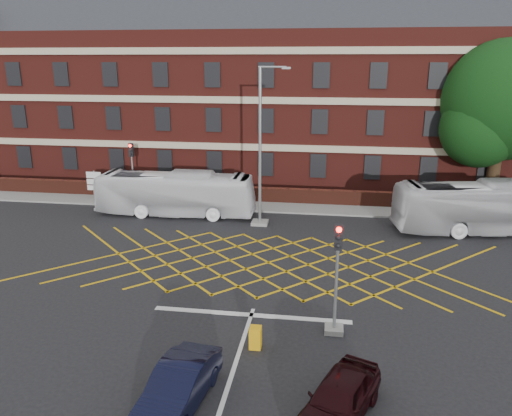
# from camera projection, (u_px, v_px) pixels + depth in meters

# --- Properties ---
(ground) EXTENTS (120.00, 120.00, 0.00)m
(ground) POSITION_uv_depth(u_px,v_px,m) (263.00, 279.00, 23.35)
(ground) COLOR black
(ground) RESTS_ON ground
(victorian_building) EXTENTS (51.00, 12.17, 20.40)m
(victorian_building) POSITION_uv_depth(u_px,v_px,m) (302.00, 85.00, 41.94)
(victorian_building) COLOR #591C16
(victorian_building) RESTS_ON ground
(boundary_wall) EXTENTS (56.00, 0.50, 1.10)m
(boundary_wall) POSITION_uv_depth(u_px,v_px,m) (288.00, 196.00, 35.52)
(boundary_wall) COLOR #4D1E14
(boundary_wall) RESTS_ON ground
(far_pavement) EXTENTS (60.00, 3.00, 0.12)m
(far_pavement) POSITION_uv_depth(u_px,v_px,m) (286.00, 206.00, 34.71)
(far_pavement) COLOR slate
(far_pavement) RESTS_ON ground
(box_junction_hatching) EXTENTS (8.22, 8.22, 0.02)m
(box_junction_hatching) POSITION_uv_depth(u_px,v_px,m) (268.00, 262.00, 25.25)
(box_junction_hatching) COLOR #CC990C
(box_junction_hatching) RESTS_ON ground
(stop_line) EXTENTS (8.00, 0.30, 0.02)m
(stop_line) POSITION_uv_depth(u_px,v_px,m) (251.00, 315.00, 20.03)
(stop_line) COLOR silver
(stop_line) RESTS_ON ground
(bus_left) EXTENTS (10.39, 2.55, 2.89)m
(bus_left) POSITION_uv_depth(u_px,v_px,m) (175.00, 194.00, 32.67)
(bus_left) COLOR white
(bus_left) RESTS_ON ground
(bus_right) EXTENTS (11.30, 4.27, 3.07)m
(bus_right) POSITION_uv_depth(u_px,v_px,m) (489.00, 207.00, 29.28)
(bus_right) COLOR #BBBABF
(bus_right) RESTS_ON ground
(car_navy) EXTENTS (1.86, 4.08, 1.30)m
(car_navy) POSITION_uv_depth(u_px,v_px,m) (178.00, 387.00, 14.62)
(car_navy) COLOR black
(car_navy) RESTS_ON ground
(car_maroon) EXTENTS (2.86, 4.08, 1.29)m
(car_maroon) POSITION_uv_depth(u_px,v_px,m) (339.00, 399.00, 14.10)
(car_maroon) COLOR black
(car_maroon) RESTS_ON ground
(deciduous_tree) EXTENTS (8.30, 8.24, 11.32)m
(deciduous_tree) POSITION_uv_depth(u_px,v_px,m) (501.00, 109.00, 34.20)
(deciduous_tree) COLOR black
(deciduous_tree) RESTS_ON ground
(traffic_light_near) EXTENTS (0.70, 0.70, 4.27)m
(traffic_light_near) POSITION_uv_depth(u_px,v_px,m) (336.00, 289.00, 18.30)
(traffic_light_near) COLOR slate
(traffic_light_near) RESTS_ON ground
(traffic_light_far) EXTENTS (0.70, 0.70, 4.27)m
(traffic_light_far) POSITION_uv_depth(u_px,v_px,m) (133.00, 178.00, 35.50)
(traffic_light_far) COLOR slate
(traffic_light_far) RESTS_ON ground
(street_lamp) EXTENTS (2.25, 1.00, 9.52)m
(street_lamp) POSITION_uv_depth(u_px,v_px,m) (261.00, 172.00, 30.21)
(street_lamp) COLOR slate
(street_lamp) RESTS_ON ground
(direction_signs) EXTENTS (1.10, 0.16, 2.20)m
(direction_signs) POSITION_uv_depth(u_px,v_px,m) (94.00, 182.00, 36.07)
(direction_signs) COLOR gray
(direction_signs) RESTS_ON ground
(utility_cabinet) EXTENTS (0.41, 0.42, 0.80)m
(utility_cabinet) POSITION_uv_depth(u_px,v_px,m) (255.00, 338.00, 17.67)
(utility_cabinet) COLOR orange
(utility_cabinet) RESTS_ON ground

